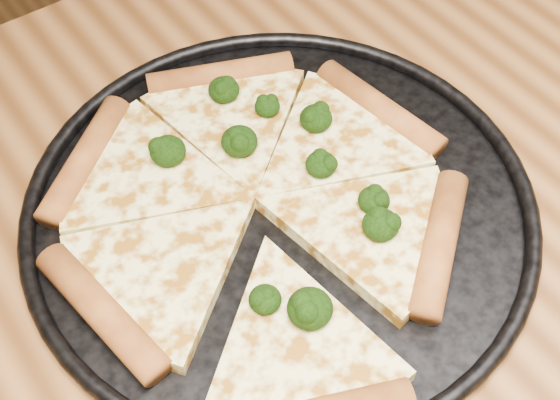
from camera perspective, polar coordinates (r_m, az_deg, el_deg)
dining_table at (r=0.65m, az=1.33°, el=-13.60°), size 1.20×0.90×0.75m
pizza_pan at (r=0.62m, az=-0.00°, el=-0.46°), size 0.41×0.41×0.02m
pizza at (r=0.61m, az=-1.74°, el=-0.44°), size 0.34×0.38×0.03m
broccoli_florets at (r=0.61m, az=0.10°, el=1.41°), size 0.16×0.25×0.02m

